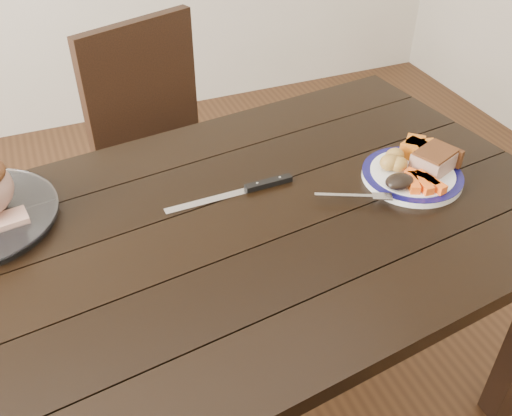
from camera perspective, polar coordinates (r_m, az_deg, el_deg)
name	(u,v)px	position (r m, az deg, el deg)	size (l,w,h in m)	color
dining_table	(220,260)	(1.31, -3.58, -5.24)	(1.70, 1.10, 0.75)	black
chair_far	(166,148)	(1.97, -8.99, 5.96)	(0.54, 0.55, 0.93)	black
dinner_plate	(412,176)	(1.45, 15.32, 3.10)	(0.24, 0.24, 0.02)	white
plate_rim	(412,173)	(1.44, 15.38, 3.38)	(0.24, 0.24, 0.02)	#100E49
pork_slice	(434,161)	(1.46, 17.38, 4.55)	(0.10, 0.08, 0.04)	tan
roasted_potatoes	(394,161)	(1.44, 13.63, 4.63)	(0.08, 0.07, 0.04)	gold
carrot_batons	(423,182)	(1.40, 16.34, 2.55)	(0.08, 0.11, 0.02)	#FF5F15
pumpkin_wedges	(418,148)	(1.50, 15.86, 5.78)	(0.09, 0.09, 0.04)	orange
dark_mushroom	(400,181)	(1.37, 14.16, 2.59)	(0.07, 0.05, 0.03)	black
fork	(359,196)	(1.33, 10.29, 1.15)	(0.17, 0.09, 0.00)	silver
cut_slice	(11,220)	(1.34, -23.30, -1.07)	(0.07, 0.06, 0.02)	tan
carving_knife	(254,187)	(1.36, -0.25, 2.08)	(0.32, 0.03, 0.01)	silver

